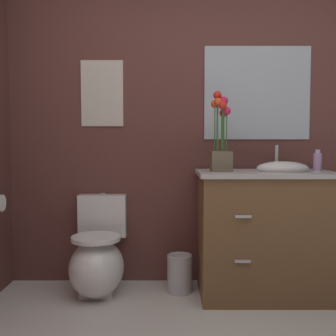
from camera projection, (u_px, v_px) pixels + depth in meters
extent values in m
cube|color=brown|center=(234.00, 120.00, 3.12)|extent=(4.74, 0.05, 2.50)
ellipsoid|color=white|center=(96.00, 268.00, 2.84)|extent=(0.38, 0.48, 0.40)
cube|color=white|center=(97.00, 281.00, 2.89)|extent=(0.22, 0.26, 0.18)
cube|color=white|center=(102.00, 215.00, 3.10)|extent=(0.36, 0.13, 0.32)
cylinder|color=white|center=(95.00, 238.00, 2.80)|extent=(0.34, 0.34, 0.03)
cylinder|color=#B7B7BC|center=(101.00, 195.00, 3.09)|extent=(0.04, 0.04, 0.02)
cube|color=brown|center=(263.00, 236.00, 2.85)|extent=(0.90, 0.52, 0.85)
cube|color=#BCB7B2|center=(264.00, 173.00, 2.82)|extent=(0.94, 0.56, 0.03)
ellipsoid|color=white|center=(281.00, 168.00, 2.82)|extent=(0.36, 0.26, 0.10)
cylinder|color=#B7B7BC|center=(276.00, 157.00, 2.97)|extent=(0.02, 0.02, 0.18)
cube|color=#B7B7BC|center=(242.00, 216.00, 2.56)|extent=(0.10, 0.02, 0.02)
cube|color=#B7B7BC|center=(242.00, 261.00, 2.58)|extent=(0.10, 0.02, 0.02)
cube|color=brown|center=(220.00, 161.00, 2.79)|extent=(0.14, 0.14, 0.14)
cylinder|color=#386B2D|center=(225.00, 131.00, 2.76)|extent=(0.01, 0.01, 0.27)
sphere|color=#E01E51|center=(226.00, 111.00, 2.75)|extent=(0.06, 0.06, 0.06)
cylinder|color=#386B2D|center=(222.00, 132.00, 2.81)|extent=(0.01, 0.01, 0.26)
sphere|color=#E01E51|center=(222.00, 113.00, 2.80)|extent=(0.06, 0.06, 0.06)
cylinder|color=#386B2D|center=(221.00, 126.00, 2.79)|extent=(0.01, 0.01, 0.35)
sphere|color=red|center=(221.00, 101.00, 2.78)|extent=(0.06, 0.06, 0.06)
cylinder|color=#386B2D|center=(216.00, 123.00, 2.79)|extent=(0.01, 0.01, 0.38)
sphere|color=red|center=(216.00, 95.00, 2.78)|extent=(0.06, 0.06, 0.06)
cylinder|color=#386B2D|center=(214.00, 128.00, 2.78)|extent=(0.01, 0.01, 0.32)
sphere|color=#EA4C23|center=(214.00, 104.00, 2.77)|extent=(0.06, 0.06, 0.06)
cylinder|color=#386B2D|center=(217.00, 127.00, 2.75)|extent=(0.01, 0.01, 0.33)
sphere|color=#EA4C23|center=(217.00, 102.00, 2.74)|extent=(0.06, 0.06, 0.06)
cylinder|color=#386B2D|center=(221.00, 128.00, 2.74)|extent=(0.01, 0.01, 0.31)
sphere|color=red|center=(222.00, 105.00, 2.73)|extent=(0.06, 0.06, 0.06)
cylinder|color=#386B2D|center=(223.00, 126.00, 2.75)|extent=(0.01, 0.01, 0.34)
sphere|color=#E01E51|center=(223.00, 101.00, 2.74)|extent=(0.06, 0.06, 0.06)
cylinder|color=#B28CBF|center=(316.00, 162.00, 2.84)|extent=(0.06, 0.06, 0.13)
cylinder|color=#B7B7BC|center=(317.00, 151.00, 2.84)|extent=(0.03, 0.03, 0.02)
cylinder|color=#B7B7BC|center=(179.00, 274.00, 2.92)|extent=(0.18, 0.18, 0.26)
torus|color=#B7B7BC|center=(179.00, 256.00, 2.91)|extent=(0.18, 0.18, 0.01)
cube|color=beige|center=(101.00, 93.00, 3.07)|extent=(0.32, 0.01, 0.49)
cube|color=#B2BCC6|center=(256.00, 93.00, 3.08)|extent=(0.80, 0.01, 0.70)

